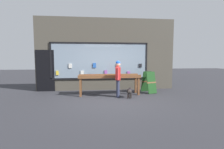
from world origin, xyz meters
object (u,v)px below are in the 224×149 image
at_px(person_browsing, 118,76).
at_px(sandwich_board_sign, 149,82).
at_px(small_dog, 130,91).
at_px(display_table_main, 109,78).

xyz_separation_m(person_browsing, sandwich_board_sign, (1.65, 0.80, -0.39)).
bearing_deg(sandwich_board_sign, small_dog, -154.08).
relative_size(person_browsing, small_dog, 3.01).
relative_size(person_browsing, sandwich_board_sign, 1.54).
bearing_deg(display_table_main, person_browsing, -58.52).
distance_m(small_dog, sandwich_board_sign, 1.59).
distance_m(display_table_main, person_browsing, 0.63).
height_order(display_table_main, small_dog, display_table_main).
xyz_separation_m(small_dog, sandwich_board_sign, (1.18, 1.04, 0.23)).
relative_size(display_table_main, person_browsing, 1.79).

